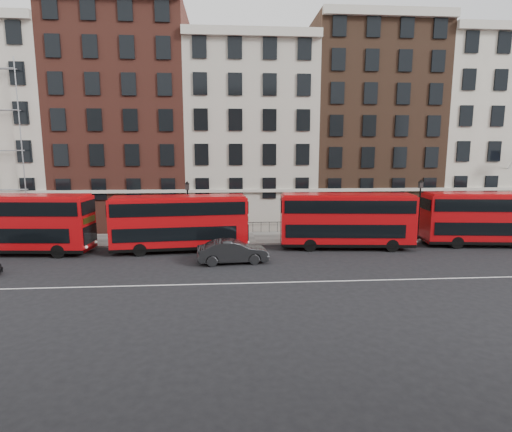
{
  "coord_description": "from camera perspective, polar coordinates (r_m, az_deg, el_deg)",
  "views": [
    {
      "loc": [
        -2.48,
        -25.23,
        7.9
      ],
      "look_at": [
        -0.26,
        5.0,
        3.0
      ],
      "focal_mm": 28.0,
      "sensor_mm": 36.0,
      "label": 1
    }
  ],
  "objects": [
    {
      "name": "lamp_post_left",
      "position": [
        34.23,
        -9.71,
        0.95
      ],
      "size": [
        0.44,
        0.44,
        5.33
      ],
      "color": "black",
      "rests_on": "pavement"
    },
    {
      "name": "traffic_light",
      "position": [
        42.17,
        31.37,
        0.4
      ],
      "size": [
        0.25,
        0.45,
        3.27
      ],
      "color": "black",
      "rests_on": "pavement"
    },
    {
      "name": "road_centre_line",
      "position": [
        24.66,
        1.81,
        -9.49
      ],
      "size": [
        70.0,
        0.12,
        0.01
      ],
      "primitive_type": "cube",
      "color": "white",
      "rests_on": "ground"
    },
    {
      "name": "iron_railings",
      "position": [
        38.69,
        -0.45,
        -1.62
      ],
      "size": [
        6.6,
        0.06,
        1.0
      ],
      "primitive_type": null,
      "color": "black",
      "rests_on": "pavement"
    },
    {
      "name": "bus_b",
      "position": [
        32.21,
        -10.88,
        -0.83
      ],
      "size": [
        10.8,
        3.43,
        4.46
      ],
      "rotation": [
        0.0,
        0.0,
        0.08
      ],
      "color": "#AF090D",
      "rests_on": "ground"
    },
    {
      "name": "lamp_post_right",
      "position": [
        38.29,
        22.3,
        1.26
      ],
      "size": [
        0.44,
        0.44,
        5.33
      ],
      "color": "black",
      "rests_on": "pavement"
    },
    {
      "name": "car_front",
      "position": [
        28.71,
        -3.36,
        -5.08
      ],
      "size": [
        5.22,
        2.28,
        1.67
      ],
      "primitive_type": "imported",
      "rotation": [
        0.0,
        0.0,
        1.67
      ],
      "color": "black",
      "rests_on": "ground"
    },
    {
      "name": "bus_d",
      "position": [
        38.81,
        30.35,
        -0.2
      ],
      "size": [
        10.96,
        3.73,
        4.52
      ],
      "rotation": [
        0.0,
        0.0,
        -0.11
      ],
      "color": "#AF090D",
      "rests_on": "ground"
    },
    {
      "name": "bus_a",
      "position": [
        35.82,
        -30.92,
        -0.81
      ],
      "size": [
        11.26,
        3.58,
        4.65
      ],
      "rotation": [
        0.0,
        0.0,
        -0.08
      ],
      "color": "#AF090D",
      "rests_on": "ground"
    },
    {
      "name": "bus_c",
      "position": [
        33.42,
        12.73,
        -0.47
      ],
      "size": [
        10.95,
        3.55,
        4.52
      ],
      "rotation": [
        0.0,
        0.0,
        -0.09
      ],
      "color": "#AF090D",
      "rests_on": "ground"
    },
    {
      "name": "building_terrace",
      "position": [
        43.22,
        -1.34,
        12.28
      ],
      "size": [
        64.0,
        11.95,
        22.0
      ],
      "color": "#BDB4A3",
      "rests_on": "ground"
    },
    {
      "name": "ground",
      "position": [
        26.55,
        1.36,
        -8.13
      ],
      "size": [
        120.0,
        120.0,
        0.0
      ],
      "primitive_type": "plane",
      "color": "black",
      "rests_on": "ground"
    },
    {
      "name": "pavement",
      "position": [
        36.66,
        -0.23,
        -3.14
      ],
      "size": [
        80.0,
        5.0,
        0.15
      ],
      "primitive_type": "cube",
      "color": "gray",
      "rests_on": "ground"
    },
    {
      "name": "kerb",
      "position": [
        34.22,
        0.06,
        -4.03
      ],
      "size": [
        80.0,
        0.3,
        0.16
      ],
      "primitive_type": "cube",
      "color": "gray",
      "rests_on": "ground"
    }
  ]
}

